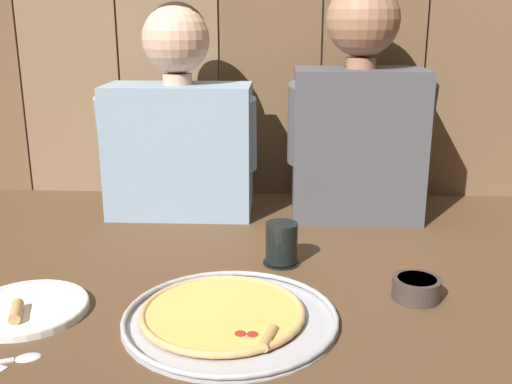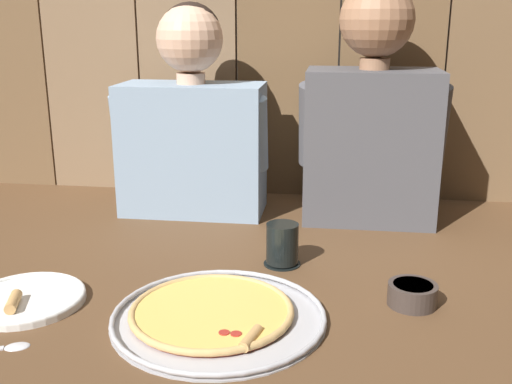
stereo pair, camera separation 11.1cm
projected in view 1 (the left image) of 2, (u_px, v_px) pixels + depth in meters
ground_plane at (261, 286)px, 1.29m from camera, size 3.20×3.20×0.00m
pizza_tray at (227, 316)px, 1.14m from camera, size 0.41×0.41×0.03m
dinner_plate at (27, 308)px, 1.17m from camera, size 0.24×0.24×0.03m
drinking_glass at (282, 244)px, 1.39m from camera, size 0.09×0.09×0.10m
dipping_bowl at (416, 287)px, 1.22m from camera, size 0.10×0.10×0.04m
table_spoon at (14, 358)px, 1.01m from camera, size 0.14×0.07×0.01m
diner_left at (179, 121)px, 1.69m from camera, size 0.44×0.20×0.59m
diner_right at (359, 109)px, 1.66m from camera, size 0.39×0.22×0.65m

